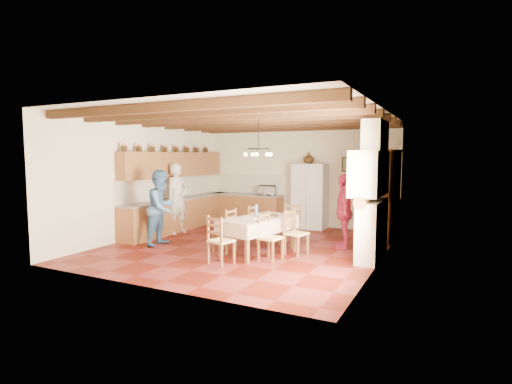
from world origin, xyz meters
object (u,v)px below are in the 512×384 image
chair_end_near (221,240)px  person_woman_red (344,211)px  chair_left_near (224,230)px  chair_left_far (247,225)px  refrigerator (311,196)px  chair_end_far (289,224)px  chair_right_far (296,233)px  person_man (178,198)px  hutch (385,195)px  person_woman_blue (162,208)px  microwave (267,190)px  dining_table (258,221)px  chair_right_near (271,237)px

chair_end_near → person_woman_red: bearing=-113.1°
chair_left_near → chair_left_far: same height
refrigerator → chair_end_far: 2.37m
chair_right_far → person_woman_red: bearing=-19.2°
chair_left_near → person_man: person_man is taller
hutch → person_woman_red: hutch is taller
refrigerator → person_woman_red: size_ratio=1.10×
hutch → chair_end_near: size_ratio=2.34×
chair_end_near → person_woman_red: (1.79, 2.42, 0.37)m
chair_end_near → person_man: size_ratio=0.50×
chair_end_near → person_woman_blue: bearing=-7.8°
chair_left_near → microwave: microwave is taller
chair_right_far → chair_left_far: bearing=89.5°
person_woman_blue → chair_left_near: bearing=-91.2°
person_man → person_woman_blue: 1.42m
dining_table → hutch: bearing=49.3°
microwave → chair_end_far: bearing=-74.3°
chair_right_far → person_woman_red: person_woman_red is taller
hutch → person_man: bearing=-156.6°
refrigerator → microwave: bearing=-179.2°
hutch → dining_table: size_ratio=1.17×
refrigerator → person_man: bearing=-141.0°
dining_table → chair_end_far: chair_end_far is taller
chair_end_near → chair_left_far: bearing=-65.6°
dining_table → chair_left_near: bearing=-160.8°
chair_left_near → chair_end_far: 1.65m
hutch → chair_right_near: bearing=-113.5°
person_woman_red → chair_right_far: bearing=-49.6°
hutch → person_woman_blue: size_ratio=1.27×
chair_end_near → microwave: size_ratio=1.85×
refrigerator → person_woman_blue: 4.42m
refrigerator → person_woman_red: (1.50, -2.11, -0.09)m
chair_left_far → chair_right_far: (1.38, -0.37, 0.00)m
dining_table → chair_end_near: size_ratio=2.01×
chair_left_near → person_man: size_ratio=0.50×
hutch → chair_left_near: 4.15m
hutch → person_woman_blue: hutch is taller
chair_end_near → person_woman_red: size_ratio=0.57×
chair_right_far → chair_end_far: 1.03m
dining_table → chair_left_far: size_ratio=2.01×
person_man → microwave: person_man is taller
dining_table → chair_left_near: chair_left_near is taller
chair_left_near → chair_end_far: (1.00, 1.32, 0.00)m
dining_table → microwave: microwave is taller
chair_end_near → person_man: (-2.67, 2.13, 0.47)m
refrigerator → chair_right_far: size_ratio=1.95×
chair_left_far → chair_right_far: size_ratio=1.00×
person_woman_blue → person_woman_red: size_ratio=1.05×
chair_left_near → chair_end_near: (0.46, -0.89, 0.00)m
refrigerator → chair_left_far: size_ratio=1.95×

